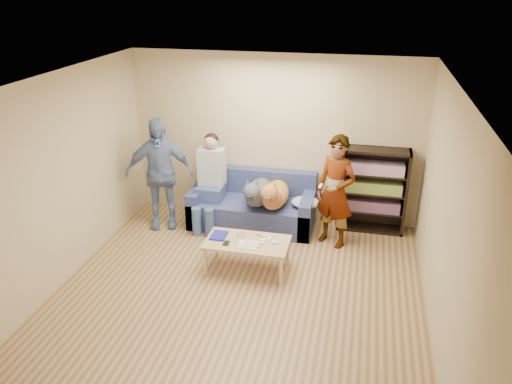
% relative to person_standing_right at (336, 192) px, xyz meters
% --- Properties ---
extents(ground, '(5.00, 5.00, 0.00)m').
position_rel_person_standing_right_xyz_m(ground, '(-1.03, -1.74, -0.82)').
color(ground, brown).
rests_on(ground, ground).
extents(ceiling, '(5.00, 5.00, 0.00)m').
position_rel_person_standing_right_xyz_m(ceiling, '(-1.03, -1.74, 1.78)').
color(ceiling, white).
rests_on(ceiling, ground).
extents(wall_back, '(4.50, 0.00, 4.50)m').
position_rel_person_standing_right_xyz_m(wall_back, '(-1.03, 0.76, 0.48)').
color(wall_back, tan).
rests_on(wall_back, ground).
extents(wall_front, '(4.50, 0.00, 4.50)m').
position_rel_person_standing_right_xyz_m(wall_front, '(-1.03, -4.24, 0.48)').
color(wall_front, tan).
rests_on(wall_front, ground).
extents(wall_left, '(0.00, 5.00, 5.00)m').
position_rel_person_standing_right_xyz_m(wall_left, '(-3.28, -1.74, 0.48)').
color(wall_left, tan).
rests_on(wall_left, ground).
extents(wall_right, '(0.00, 5.00, 5.00)m').
position_rel_person_standing_right_xyz_m(wall_right, '(1.22, -1.74, 0.48)').
color(wall_right, tan).
rests_on(wall_right, ground).
extents(blanket, '(0.43, 0.36, 0.15)m').
position_rel_person_standing_right_xyz_m(blanket, '(-0.45, 0.24, -0.32)').
color(blanket, '#AEADB2').
rests_on(blanket, sofa).
extents(person_standing_right, '(0.71, 0.63, 1.64)m').
position_rel_person_standing_right_xyz_m(person_standing_right, '(0.00, 0.00, 0.00)').
color(person_standing_right, gray).
rests_on(person_standing_right, ground).
extents(person_standing_left, '(1.10, 0.73, 1.74)m').
position_rel_person_standing_right_xyz_m(person_standing_left, '(-2.65, -0.00, 0.05)').
color(person_standing_left, '#6B87AC').
rests_on(person_standing_left, ground).
extents(held_controller, '(0.05, 0.12, 0.03)m').
position_rel_person_standing_right_xyz_m(held_controller, '(-0.20, -0.20, 0.15)').
color(held_controller, white).
rests_on(held_controller, person_standing_right).
extents(notebook_blue, '(0.20, 0.26, 0.03)m').
position_rel_person_standing_right_xyz_m(notebook_blue, '(-1.46, -0.91, -0.39)').
color(notebook_blue, navy).
rests_on(notebook_blue, coffee_table).
extents(papers, '(0.26, 0.20, 0.02)m').
position_rel_person_standing_right_xyz_m(papers, '(-1.01, -1.06, -0.39)').
color(papers, white).
rests_on(papers, coffee_table).
extents(magazine, '(0.22, 0.17, 0.01)m').
position_rel_person_standing_right_xyz_m(magazine, '(-0.98, -1.04, -0.38)').
color(magazine, beige).
rests_on(magazine, coffee_table).
extents(camera_silver, '(0.11, 0.06, 0.05)m').
position_rel_person_standing_right_xyz_m(camera_silver, '(-1.18, -0.84, -0.38)').
color(camera_silver, silver).
rests_on(camera_silver, coffee_table).
extents(controller_a, '(0.04, 0.13, 0.03)m').
position_rel_person_standing_right_xyz_m(controller_a, '(-0.78, -0.86, -0.39)').
color(controller_a, silver).
rests_on(controller_a, coffee_table).
extents(controller_b, '(0.09, 0.06, 0.03)m').
position_rel_person_standing_right_xyz_m(controller_b, '(-0.70, -0.94, -0.39)').
color(controller_b, silver).
rests_on(controller_b, coffee_table).
extents(headphone_cup_a, '(0.07, 0.07, 0.02)m').
position_rel_person_standing_right_xyz_m(headphone_cup_a, '(-0.86, -0.98, -0.39)').
color(headphone_cup_a, silver).
rests_on(headphone_cup_a, coffee_table).
extents(headphone_cup_b, '(0.07, 0.07, 0.02)m').
position_rel_person_standing_right_xyz_m(headphone_cup_b, '(-0.86, -0.90, -0.39)').
color(headphone_cup_b, white).
rests_on(headphone_cup_b, coffee_table).
extents(pen_orange, '(0.13, 0.06, 0.01)m').
position_rel_person_standing_right_xyz_m(pen_orange, '(-1.08, -1.12, -0.40)').
color(pen_orange, orange).
rests_on(pen_orange, coffee_table).
extents(pen_black, '(0.13, 0.08, 0.01)m').
position_rel_person_standing_right_xyz_m(pen_black, '(-0.94, -0.78, -0.40)').
color(pen_black, black).
rests_on(pen_black, coffee_table).
extents(wallet, '(0.07, 0.12, 0.02)m').
position_rel_person_standing_right_xyz_m(wallet, '(-1.31, -1.08, -0.39)').
color(wallet, black).
rests_on(wallet, coffee_table).
extents(sofa, '(1.90, 0.85, 0.82)m').
position_rel_person_standing_right_xyz_m(sofa, '(-1.28, 0.35, -0.54)').
color(sofa, '#515B93').
rests_on(sofa, ground).
extents(person_seated, '(0.40, 0.73, 1.47)m').
position_rel_person_standing_right_xyz_m(person_seated, '(-1.92, 0.23, -0.05)').
color(person_seated, '#39527E').
rests_on(person_seated, sofa).
extents(dog_gray, '(0.40, 1.24, 0.57)m').
position_rel_person_standing_right_xyz_m(dog_gray, '(-1.16, 0.16, -0.19)').
color(dog_gray, '#52545D').
rests_on(dog_gray, sofa).
extents(dog_tan, '(0.39, 1.16, 0.57)m').
position_rel_person_standing_right_xyz_m(dog_tan, '(-0.90, 0.13, -0.19)').
color(dog_tan, gold).
rests_on(dog_tan, sofa).
extents(coffee_table, '(1.10, 0.60, 0.42)m').
position_rel_person_standing_right_xyz_m(coffee_table, '(-1.06, -0.96, -0.45)').
color(coffee_table, tan).
rests_on(coffee_table, ground).
extents(bookshelf, '(1.00, 0.34, 1.30)m').
position_rel_person_standing_right_xyz_m(bookshelf, '(0.52, 0.59, -0.14)').
color(bookshelf, black).
rests_on(bookshelf, ground).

